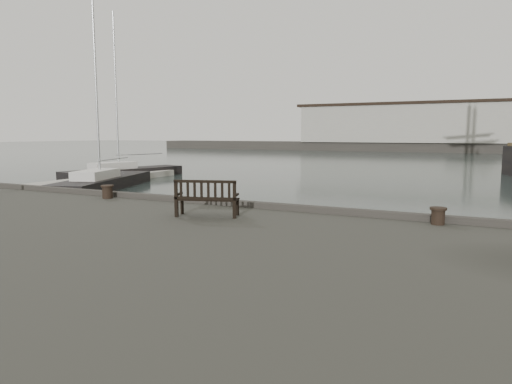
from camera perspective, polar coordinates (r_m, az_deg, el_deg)
ground at (r=14.91m, az=-1.35°, el=-7.67°), size 400.00×400.00×0.00m
pontoon at (r=35.25m, az=-23.19°, el=0.83°), size 2.00×24.00×0.50m
breakwater at (r=105.37m, az=20.23°, el=7.08°), size 140.00×9.50×12.20m
bench at (r=12.77m, az=-6.13°, el=-1.62°), size 1.84×1.11×1.00m
bollard_left at (r=17.08m, az=-18.08°, el=0.03°), size 0.58×0.58×0.47m
bollard_right at (r=12.46m, az=21.80°, el=-2.80°), size 0.43×0.43×0.44m
yacht_b at (r=42.24m, az=-16.11°, el=2.11°), size 5.08×11.53×14.72m
yacht_c at (r=34.10m, az=-18.46°, el=0.84°), size 6.12×11.42×14.78m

